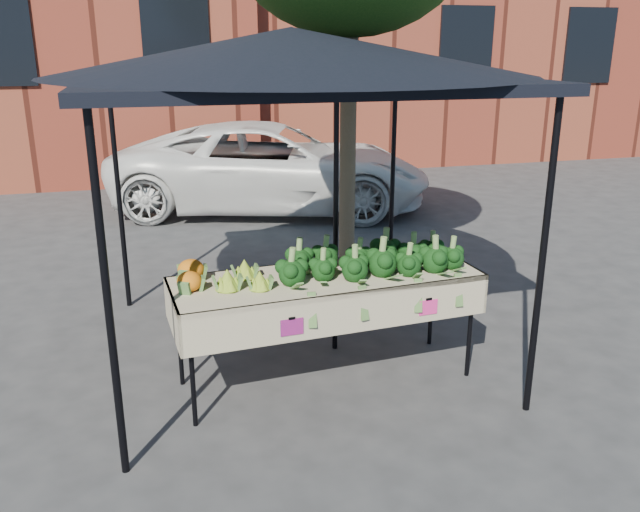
{
  "coord_description": "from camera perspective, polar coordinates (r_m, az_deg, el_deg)",
  "views": [
    {
      "loc": [
        -1.21,
        -4.73,
        2.63
      ],
      "look_at": [
        0.08,
        0.09,
        1.0
      ],
      "focal_mm": 36.92,
      "sensor_mm": 36.0,
      "label": 1
    }
  ],
  "objects": [
    {
      "name": "canopy",
      "position": [
        5.52,
        -2.35,
        4.87
      ],
      "size": [
        3.16,
        3.16,
        2.74
      ],
      "primitive_type": null,
      "color": "black",
      "rests_on": "ground"
    },
    {
      "name": "street_tree",
      "position": [
        6.57,
        2.51,
        15.53
      ],
      "size": [
        2.37,
        2.37,
        4.68
      ],
      "primitive_type": null,
      "color": "#1E4C14",
      "rests_on": "ground"
    },
    {
      "name": "broccoli_heap",
      "position": [
        5.18,
        4.35,
        0.11
      ],
      "size": [
        1.55,
        0.58,
        0.27
      ],
      "primitive_type": "ellipsoid",
      "color": "black",
      "rests_on": "table"
    },
    {
      "name": "table",
      "position": [
        5.27,
        0.57,
        -6.35
      ],
      "size": [
        2.46,
        0.99,
        0.9
      ],
      "color": "#C7B994",
      "rests_on": "ground"
    },
    {
      "name": "vehicle",
      "position": [
        10.61,
        -4.44,
        17.5
      ],
      "size": [
        2.01,
        2.64,
        5.07
      ],
      "primitive_type": "imported",
      "rotation": [
        0.0,
        0.0,
        1.29
      ],
      "color": "white",
      "rests_on": "ground"
    },
    {
      "name": "romanesco_cluster",
      "position": [
        4.93,
        -6.84,
        -1.33
      ],
      "size": [
        0.44,
        0.48,
        0.21
      ],
      "primitive_type": "ellipsoid",
      "color": "#A8BE30",
      "rests_on": "table"
    },
    {
      "name": "ground",
      "position": [
        5.54,
        -0.53,
        -10.24
      ],
      "size": [
        90.0,
        90.0,
        0.0
      ],
      "primitive_type": "plane",
      "color": "#2F2F32"
    },
    {
      "name": "cauliflower_pair",
      "position": [
        4.97,
        -11.19,
        -1.49
      ],
      "size": [
        0.24,
        0.44,
        0.19
      ],
      "primitive_type": "ellipsoid",
      "color": "orange",
      "rests_on": "table"
    }
  ]
}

